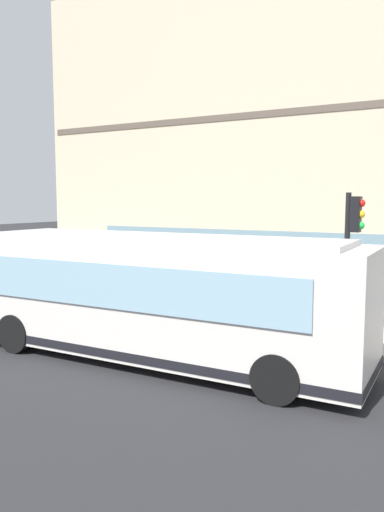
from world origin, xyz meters
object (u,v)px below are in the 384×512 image
Objects in this scene: city_bus_nearside at (157,298)px; fire_hydrant at (270,300)px; traffic_light_near_corner at (352,240)px; pedestrian_near_hydrant at (369,297)px; newspaper_vending_box at (223,300)px.

city_bus_nearside is 13.66× the size of fire_hydrant.
traffic_light_near_corner is at bearing -131.69° from fire_hydrant.
traffic_light_near_corner is at bearing -50.61° from city_bus_nearside.
fire_hydrant is 0.44× the size of pedestrian_near_hydrant.
traffic_light_near_corner is (3.17, -3.86, 1.35)m from city_bus_nearside.
newspaper_vending_box is at bearing 7.54° from city_bus_nearside.
pedestrian_near_hydrant is at bearing -87.97° from newspaper_vending_box.
fire_hydrant is at bearing 73.29° from pedestrian_near_hydrant.
newspaper_vending_box is at bearing 134.57° from fire_hydrant.
traffic_light_near_corner reaches higher than pedestrian_near_hydrant.
fire_hydrant is at bearing 48.31° from traffic_light_near_corner.
traffic_light_near_corner is at bearing 175.96° from pedestrian_near_hydrant.
city_bus_nearside is 5.04m from newspaper_vending_box.
pedestrian_near_hydrant is 4.67m from newspaper_vending_box.
fire_hydrant is at bearing -45.43° from newspaper_vending_box.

